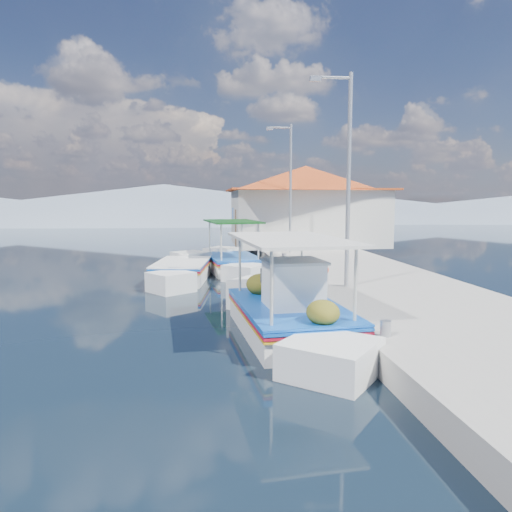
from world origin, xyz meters
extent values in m
plane|color=black|center=(0.00, 0.00, 0.00)|extent=(160.00, 160.00, 0.00)
cube|color=#9C9892|center=(5.90, 6.00, 0.25)|extent=(5.00, 44.00, 0.50)
cylinder|color=#A5A8AD|center=(3.80, -3.00, 0.65)|extent=(0.20, 0.20, 0.30)
cylinder|color=#A5A8AD|center=(3.80, 2.00, 0.65)|extent=(0.20, 0.20, 0.30)
cylinder|color=#A5A8AD|center=(3.80, 8.00, 0.65)|extent=(0.20, 0.20, 0.30)
cylinder|color=#A5A8AD|center=(3.80, 14.00, 0.65)|extent=(0.20, 0.20, 0.30)
cube|color=white|center=(2.38, -0.96, 0.20)|extent=(2.42, 4.21, 0.88)
cube|color=white|center=(2.63, 1.70, 0.32)|extent=(2.08, 2.08, 0.98)
cube|color=white|center=(2.13, -3.54, 0.20)|extent=(2.02, 2.02, 0.84)
cube|color=#0E50B8|center=(2.38, -0.96, 0.61)|extent=(2.49, 4.34, 0.06)
cube|color=#A30E24|center=(2.38, -0.96, 0.54)|extent=(2.49, 4.34, 0.05)
cube|color=gold|center=(2.38, -0.96, 0.47)|extent=(2.49, 4.34, 0.04)
cube|color=#0E50B8|center=(2.38, -0.96, 0.68)|extent=(2.51, 4.30, 0.05)
cube|color=brown|center=(2.38, -0.96, 0.65)|extent=(2.25, 4.12, 0.05)
cube|color=white|center=(2.35, -1.24, 1.16)|extent=(1.24, 1.31, 1.02)
cube|color=silver|center=(2.35, -1.24, 1.69)|extent=(1.35, 1.41, 0.06)
cylinder|color=beige|center=(1.72, 0.80, 1.40)|extent=(0.07, 0.07, 1.49)
cylinder|color=beige|center=(3.35, 0.65, 1.40)|extent=(0.07, 0.07, 1.49)
cylinder|color=beige|center=(1.40, -2.57, 1.40)|extent=(0.07, 0.07, 1.49)
cylinder|color=beige|center=(3.03, -2.73, 1.40)|extent=(0.07, 0.07, 1.49)
cube|color=silver|center=(2.38, -0.96, 2.14)|extent=(2.52, 4.22, 0.07)
ellipsoid|color=#545416|center=(2.13, 0.37, 0.92)|extent=(0.71, 0.78, 0.53)
ellipsoid|color=#545416|center=(2.82, 0.77, 0.87)|extent=(0.60, 0.66, 0.45)
ellipsoid|color=#545416|center=(2.40, -2.65, 0.89)|extent=(0.63, 0.70, 0.47)
sphere|color=#FF3908|center=(3.35, -0.50, 1.35)|extent=(0.37, 0.37, 0.37)
cube|color=white|center=(1.68, 8.36, 0.20)|extent=(2.30, 3.64, 0.87)
cube|color=white|center=(2.01, 10.64, 0.31)|extent=(1.85, 1.85, 0.97)
cube|color=white|center=(1.37, 6.16, 0.20)|extent=(1.80, 1.80, 0.83)
cube|color=#0E50B8|center=(1.68, 8.36, 0.61)|extent=(2.37, 3.75, 0.06)
cube|color=#A30E24|center=(1.68, 8.36, 0.53)|extent=(2.37, 3.75, 0.05)
cube|color=gold|center=(1.68, 8.36, 0.47)|extent=(2.37, 3.75, 0.04)
cube|color=#1C56AC|center=(1.68, 8.36, 0.67)|extent=(2.38, 3.72, 0.05)
cube|color=brown|center=(1.68, 8.36, 0.64)|extent=(2.15, 3.56, 0.05)
cylinder|color=beige|center=(1.16, 9.89, 1.38)|extent=(0.06, 0.06, 1.47)
cylinder|color=beige|center=(2.61, 9.68, 1.38)|extent=(0.06, 0.06, 1.47)
cylinder|color=beige|center=(0.75, 7.04, 1.38)|extent=(0.06, 0.06, 1.47)
cylinder|color=beige|center=(2.21, 6.83, 1.38)|extent=(0.06, 0.06, 1.47)
cube|color=#0C3E12|center=(1.68, 8.36, 2.11)|extent=(2.39, 3.66, 0.06)
cube|color=white|center=(-0.33, 6.43, 0.21)|extent=(2.15, 3.50, 0.92)
cube|color=white|center=(-0.60, 8.62, 0.33)|extent=(1.77, 1.77, 1.02)
cube|color=white|center=(-0.06, 4.30, 0.21)|extent=(1.72, 1.72, 0.87)
cube|color=#0E50B8|center=(-0.33, 6.43, 0.64)|extent=(2.21, 3.61, 0.06)
cube|color=#A30E24|center=(-0.33, 6.43, 0.56)|extent=(2.21, 3.61, 0.05)
cube|color=gold|center=(-0.33, 6.43, 0.50)|extent=(2.21, 3.61, 0.04)
cube|color=white|center=(-0.33, 6.43, 0.71)|extent=(2.22, 3.58, 0.05)
cube|color=brown|center=(-0.33, 6.43, 0.68)|extent=(2.00, 3.42, 0.05)
cube|color=silver|center=(6.20, 15.00, 2.00)|extent=(8.00, 6.00, 3.00)
cube|color=#C14F1A|center=(6.20, 15.00, 3.55)|extent=(8.64, 6.48, 0.10)
pyramid|color=#C14F1A|center=(6.20, 15.00, 4.20)|extent=(10.49, 10.49, 1.40)
cube|color=brown|center=(2.22, 14.00, 1.50)|extent=(0.06, 1.00, 2.00)
cube|color=#0E50B8|center=(2.22, 16.50, 2.10)|extent=(0.06, 1.20, 0.90)
cylinder|color=#A5A8AD|center=(4.60, 2.00, 3.50)|extent=(0.12, 0.12, 6.00)
cylinder|color=#A5A8AD|center=(4.10, 2.00, 6.35)|extent=(1.00, 0.08, 0.08)
cube|color=#A5A8AD|center=(3.60, 2.00, 6.30)|extent=(0.30, 0.14, 0.14)
cylinder|color=#A5A8AD|center=(4.60, 11.00, 3.50)|extent=(0.12, 0.12, 6.00)
cylinder|color=#A5A8AD|center=(4.10, 11.00, 6.35)|extent=(1.00, 0.08, 0.08)
cube|color=#A5A8AD|center=(3.60, 11.00, 6.30)|extent=(0.30, 0.14, 0.14)
cone|color=gray|center=(-5.00, 56.00, 2.45)|extent=(96.00, 96.00, 5.50)
cone|color=gray|center=(25.00, 56.00, 1.60)|extent=(76.80, 76.80, 3.80)
camera|label=1|loc=(0.51, -11.08, 2.99)|focal=32.94mm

